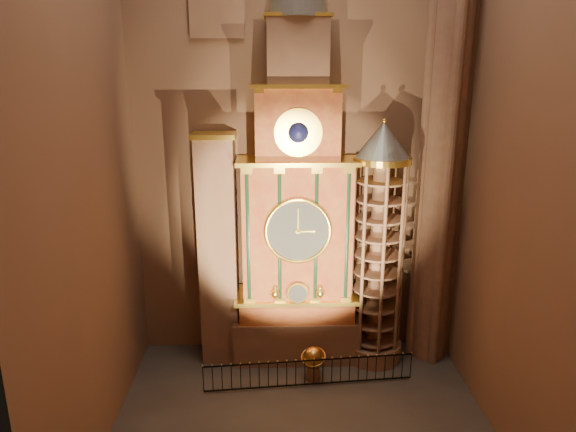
{
  "coord_description": "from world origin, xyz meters",
  "views": [
    {
      "loc": [
        -1.03,
        -16.05,
        12.62
      ],
      "look_at": [
        -0.44,
        3.0,
        7.22
      ],
      "focal_mm": 32.0,
      "sensor_mm": 36.0,
      "label": 1
    }
  ],
  "objects_px": {
    "stair_turret": "(378,248)",
    "iron_railing": "(309,373)",
    "astronomical_clock": "(297,216)",
    "celestial_globe": "(313,360)",
    "portrait_tower": "(218,250)"
  },
  "relations": [
    {
      "from": "stair_turret",
      "to": "iron_railing",
      "type": "xyz_separation_m",
      "value": [
        -3.07,
        -2.21,
        -4.63
      ]
    },
    {
      "from": "astronomical_clock",
      "to": "stair_turret",
      "type": "xyz_separation_m",
      "value": [
        3.5,
        -0.26,
        -1.41
      ]
    },
    {
      "from": "iron_railing",
      "to": "celestial_globe",
      "type": "bearing_deg",
      "value": 67.62
    },
    {
      "from": "stair_turret",
      "to": "celestial_globe",
      "type": "xyz_separation_m",
      "value": [
        -2.87,
        -1.73,
        -4.36
      ]
    },
    {
      "from": "astronomical_clock",
      "to": "stair_turret",
      "type": "relative_size",
      "value": 1.55
    },
    {
      "from": "stair_turret",
      "to": "iron_railing",
      "type": "distance_m",
      "value": 5.98
    },
    {
      "from": "portrait_tower",
      "to": "celestial_globe",
      "type": "relative_size",
      "value": 6.73
    },
    {
      "from": "portrait_tower",
      "to": "stair_turret",
      "type": "distance_m",
      "value": 6.91
    },
    {
      "from": "astronomical_clock",
      "to": "portrait_tower",
      "type": "distance_m",
      "value": 3.73
    },
    {
      "from": "stair_turret",
      "to": "iron_railing",
      "type": "bearing_deg",
      "value": -144.21
    },
    {
      "from": "portrait_tower",
      "to": "iron_railing",
      "type": "relative_size",
      "value": 1.18
    },
    {
      "from": "portrait_tower",
      "to": "celestial_globe",
      "type": "height_order",
      "value": "portrait_tower"
    },
    {
      "from": "astronomical_clock",
      "to": "celestial_globe",
      "type": "relative_size",
      "value": 11.02
    },
    {
      "from": "astronomical_clock",
      "to": "iron_railing",
      "type": "relative_size",
      "value": 1.93
    },
    {
      "from": "celestial_globe",
      "to": "iron_railing",
      "type": "distance_m",
      "value": 0.59
    }
  ]
}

